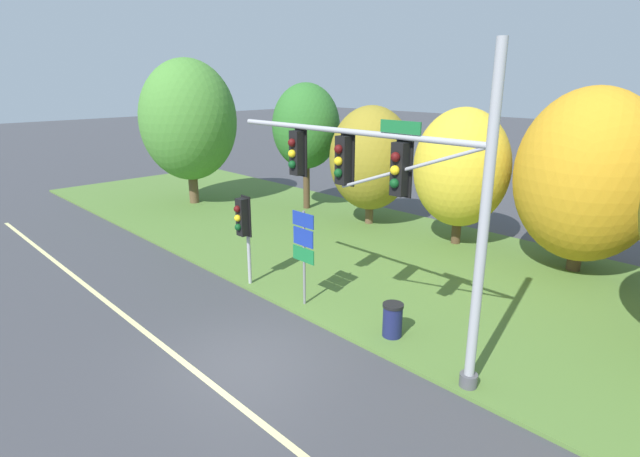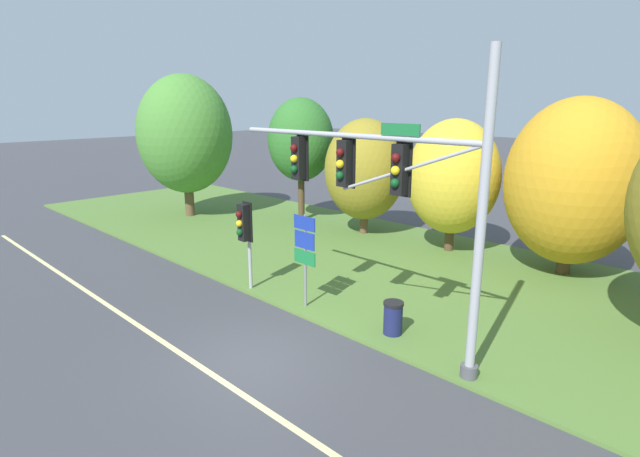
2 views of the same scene
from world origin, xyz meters
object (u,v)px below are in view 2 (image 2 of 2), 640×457
Objects in this scene: tree_behind_signpost at (365,170)px; traffic_signal_mast at (390,184)px; tree_tall_centre at (574,182)px; tree_mid_verge at (453,177)px; trash_bin at (393,318)px; tree_nearest_road at (185,135)px; tree_left_of_mast at (301,140)px; pedestrian_signal_near_kerb at (245,227)px; route_sign_post at (305,248)px.

traffic_signal_mast is at bearing -47.43° from tree_behind_signpost.
traffic_signal_mast is 1.26× the size of tree_tall_centre.
trash_bin is at bearing -69.37° from tree_mid_verge.
tree_nearest_road is 18.98m from tree_tall_centre.
tree_left_of_mast is 4.33m from tree_behind_signpost.
tree_nearest_road reaches higher than tree_behind_signpost.
tree_left_of_mast is at bearing -177.08° from tree_behind_signpost.
tree_nearest_road is at bearing -144.79° from tree_left_of_mast.
trash_bin is at bearing -13.03° from tree_nearest_road.
tree_nearest_road is 6.36m from tree_left_of_mast.
tree_left_of_mast is 1.00× the size of tree_tall_centre.
pedestrian_signal_near_kerb is (-5.69, -0.21, -2.07)m from traffic_signal_mast.
traffic_signal_mast is 9.22m from tree_tall_centre.
route_sign_post is 3.43m from trash_bin.
tree_tall_centre reaches higher than trash_bin.
tree_tall_centre is at bearing 81.44° from traffic_signal_mast.
tree_tall_centre is (7.06, 9.28, 1.24)m from pedestrian_signal_near_kerb.
tree_tall_centre is 6.88× the size of trash_bin.
tree_mid_verge is at bearing 16.99° from tree_nearest_road.
tree_left_of_mast reaches higher than route_sign_post.
tree_mid_verge reaches higher than route_sign_post.
pedestrian_signal_near_kerb is at bearing -22.45° from tree_nearest_road.
traffic_signal_mast is 1.48× the size of tree_behind_signpost.
route_sign_post is 0.53× the size of tree_mid_verge.
pedestrian_signal_near_kerb is 1.03× the size of route_sign_post.
tree_nearest_road is 17.77m from trash_bin.
tree_tall_centre reaches higher than pedestrian_signal_near_kerb.
trash_bin is (3.09, 0.38, -1.43)m from route_sign_post.
trash_bin is at bearing 104.91° from traffic_signal_mast.
trash_bin is (-0.15, 0.57, -3.77)m from traffic_signal_mast.
tree_left_of_mast is at bearing -175.93° from tree_tall_centre.
route_sign_post is 0.46× the size of tree_left_of_mast.
tree_nearest_road reaches higher than tree_mid_verge.
traffic_signal_mast reaches higher than tree_mid_verge.
tree_mid_verge is at bearing 3.68° from tree_left_of_mast.
tree_tall_centre is at bearing 4.60° from tree_behind_signpost.
tree_tall_centre is (9.04, 0.73, 0.34)m from tree_behind_signpost.
tree_mid_verge is (-3.21, 8.69, -1.09)m from traffic_signal_mast.
tree_behind_signpost is 5.87× the size of trash_bin.
tree_behind_signpost is at bearing 134.02° from trash_bin.
traffic_signal_mast is 17.60m from tree_nearest_road.
tree_left_of_mast is 1.15× the size of tree_mid_verge.
tree_mid_verge is 4.60m from tree_tall_centre.
route_sign_post is (2.45, 0.40, -0.27)m from pedestrian_signal_near_kerb.
route_sign_post reaches higher than trash_bin.
traffic_signal_mast is at bearing -75.09° from trash_bin.
traffic_signal_mast is 2.69× the size of pedestrian_signal_near_kerb.
route_sign_post is 0.46× the size of tree_tall_centre.
route_sign_post is at bearing -90.21° from tree_mid_verge.
tree_nearest_road reaches higher than trash_bin.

